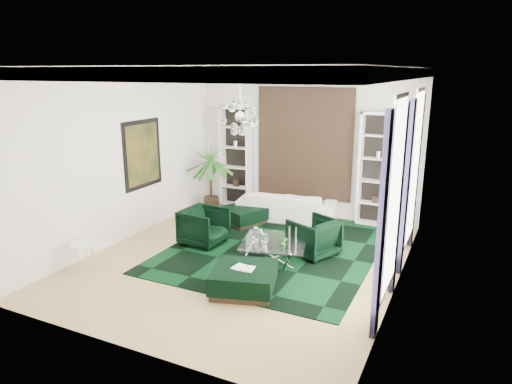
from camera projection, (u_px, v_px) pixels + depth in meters
The scene contains 30 objects.
floor at pixel (245, 259), 9.38m from camera, with size 6.00×7.00×0.02m, color tan.
ceiling at pixel (244, 67), 8.40m from camera, with size 6.00×7.00×0.02m, color white.
wall_back at pixel (305, 143), 11.95m from camera, with size 6.00×0.02×3.80m, color white.
wall_front at pixel (121, 220), 5.83m from camera, with size 6.00×0.02×3.80m, color white.
wall_left at pixel (124, 156), 10.14m from camera, with size 0.02×7.00×3.80m, color white.
wall_right at pixel (405, 184), 7.64m from camera, with size 0.02×7.00×3.80m, color white.
crown_molding at pixel (244, 73), 8.42m from camera, with size 6.00×7.00×0.18m, color white, non-canonical shape.
ceiling_medallion at pixel (251, 69), 8.67m from camera, with size 0.90×0.90×0.05m, color white.
tapestry at pixel (304, 143), 11.91m from camera, with size 2.50×0.06×2.80m, color black.
shelving_left at pixel (236, 157), 12.71m from camera, with size 0.90×0.38×2.80m, color white, non-canonical shape.
shelving_right at pixel (377, 170), 11.09m from camera, with size 0.90×0.38×2.80m, color white, non-canonical shape.
painting at pixel (143, 154), 10.66m from camera, with size 0.04×1.30×1.60m, color black.
window_near at pixel (395, 197), 6.86m from camera, with size 0.03×1.10×2.90m, color white.
curtain_near_a at pixel (381, 228), 6.26m from camera, with size 0.07×0.30×3.25m, color black.
curtain_near_b at pixel (399, 200), 7.62m from camera, with size 0.07×0.30×3.25m, color black.
window_far at pixel (415, 168), 8.95m from camera, with size 0.03×1.10×2.90m, color white.
curtain_far_a at pixel (406, 189), 8.35m from camera, with size 0.07×0.30×3.25m, color black.
curtain_far_b at pixel (416, 172), 9.71m from camera, with size 0.07×0.30×3.25m, color black.
rug at pixel (276, 247), 9.95m from camera, with size 4.20×5.00×0.02m, color black.
sofa at pixel (287, 206), 11.77m from camera, with size 2.49×0.98×0.73m, color white.
armchair_left at pixel (204, 227), 10.07m from camera, with size 0.87×0.90×0.82m, color black.
armchair_right at pixel (314, 237), 9.46m from camera, with size 0.85×0.88×0.80m, color black.
coffee_table at pixel (274, 251), 9.18m from camera, with size 1.26×1.26×0.43m, color white, non-canonical shape.
ottoman_side at pixel (243, 215), 11.51m from camera, with size 0.93×0.93×0.42m, color black.
ottoman_front at pixel (244, 280), 7.95m from camera, with size 1.07×1.07×0.43m, color black.
book at pixel (244, 268), 7.89m from camera, with size 0.38×0.26×0.03m, color white.
side_table at pixel (85, 257), 8.80m from camera, with size 0.56×0.56×0.53m, color white.
palm at pixel (210, 170), 12.37m from camera, with size 1.42×1.42×2.27m, color #276A1E, non-canonical shape.
chandelier at pixel (240, 117), 9.09m from camera, with size 0.86×0.86×0.77m, color white, non-canonical shape.
table_plant at pixel (284, 243), 8.74m from camera, with size 0.13×0.10×0.23m, color #276A1E.
Camera 1 is at (3.95, -7.76, 3.74)m, focal length 32.00 mm.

